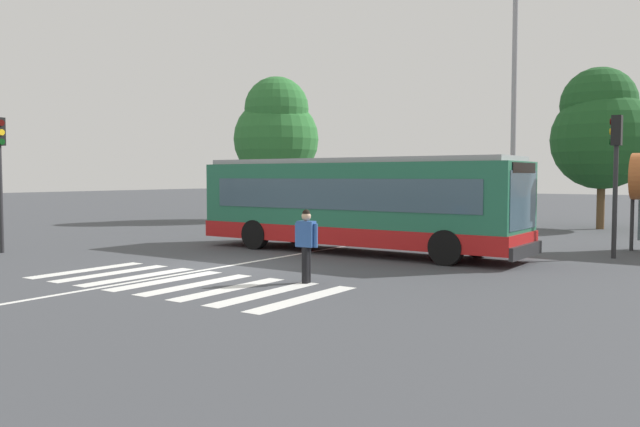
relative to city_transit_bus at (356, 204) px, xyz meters
The scene contains 13 objects.
ground_plane 5.47m from the city_transit_bus, 102.66° to the right, with size 160.00×160.00×0.00m, color #424449.
city_transit_bus is the anchor object (origin of this frame).
pedestrian_crossing_street 6.25m from the city_transit_bus, 69.51° to the right, with size 0.57×0.32×1.72m.
parked_car_champagne 10.33m from the city_transit_bus, 120.35° to the left, with size 2.20×4.64×1.35m.
parked_car_black 9.63m from the city_transit_bus, 104.62° to the left, with size 2.09×4.60×1.35m.
parked_car_white 9.35m from the city_transit_bus, 89.29° to the left, with size 2.06×4.59×1.35m.
traffic_light_near_corner 11.58m from the city_transit_bus, 145.25° to the right, with size 0.33×0.32×4.37m.
traffic_light_far_corner 8.00m from the city_transit_bus, 23.24° to the left, with size 0.33×0.32×4.31m.
twin_arm_street_lamp 8.70m from the city_transit_bus, 66.14° to the left, with size 4.79×0.32×10.22m.
background_tree_left 16.15m from the city_transit_bus, 137.48° to the left, with size 4.77×4.77×8.00m.
background_tree_right 15.53m from the city_transit_bus, 72.20° to the left, with size 4.66×4.66×7.58m.
crosswalk_painted_stripes 7.59m from the city_transit_bus, 92.18° to the right, with size 7.53×3.39×0.01m.
lane_center_line 3.71m from the city_transit_bus, 112.28° to the right, with size 0.16×24.00×0.01m, color silver.
Camera 1 is at (11.95, -12.83, 2.49)m, focal length 36.16 mm.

